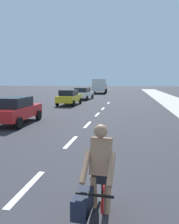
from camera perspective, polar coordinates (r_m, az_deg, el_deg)
ground_plane at (r=20.37m, az=3.93°, el=1.24°), size 160.00×160.00×0.00m
lane_stripe_1 at (r=5.58m, az=-16.26°, el=-18.66°), size 0.16×1.80×0.01m
lane_stripe_2 at (r=8.97m, az=-4.95°, el=-7.89°), size 0.16×1.80×0.01m
lane_stripe_3 at (r=12.35m, az=-0.51°, el=-3.35°), size 0.16×1.80×0.01m
lane_stripe_4 at (r=16.05m, az=2.11°, el=-0.64°), size 0.16×1.80×0.01m
lane_stripe_5 at (r=19.38m, az=3.59°, el=0.90°), size 0.16×1.80×0.01m
lane_stripe_6 at (r=24.44m, az=5.06°, el=2.42°), size 0.16×1.80×0.01m
cyclist at (r=3.69m, az=1.93°, el=-18.67°), size 0.62×1.71×1.82m
parked_car_red at (r=13.16m, az=-18.93°, el=0.58°), size 1.88×3.89×1.57m
parked_car_yellow at (r=22.22m, az=-5.43°, el=3.98°), size 1.90×3.99×1.57m
parked_car_white at (r=28.76m, az=-1.74°, el=5.01°), size 2.24×4.53×1.57m
delivery_truck at (r=43.03m, az=2.72°, el=6.99°), size 2.91×6.35×2.80m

